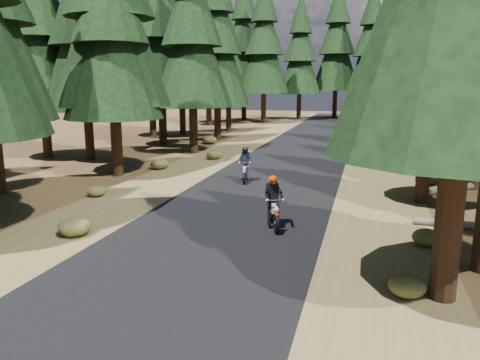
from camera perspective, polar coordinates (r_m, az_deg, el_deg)
name	(u,v)px	position (r m, az deg, el deg)	size (l,w,h in m)	color
ground	(227,224)	(14.51, -1.56, -5.43)	(120.00, 120.00, 0.00)	#402E17
road	(262,189)	(19.19, 2.74, -1.14)	(6.00, 100.00, 0.01)	black
shoulder_l	(159,183)	(20.65, -9.82, -0.39)	(3.20, 100.00, 0.01)	brown
shoulder_r	(379,196)	(18.77, 16.59, -1.93)	(3.20, 100.00, 0.01)	brown
pine_forest	(313,30)	(34.74, 8.88, 17.58)	(34.59, 55.08, 16.32)	black
log_near	(470,186)	(21.34, 26.26, -0.62)	(0.32, 0.32, 5.40)	#4C4233
understory_shrubs	(291,170)	(22.16, 6.24, 1.24)	(14.32, 31.93, 0.61)	#474C1E
rider_lead	(273,211)	(14.09, 4.09, -3.74)	(1.09, 1.84, 1.57)	beige
rider_follow	(245,170)	(20.53, 0.61, 1.18)	(0.83, 1.78, 1.53)	#A5100B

